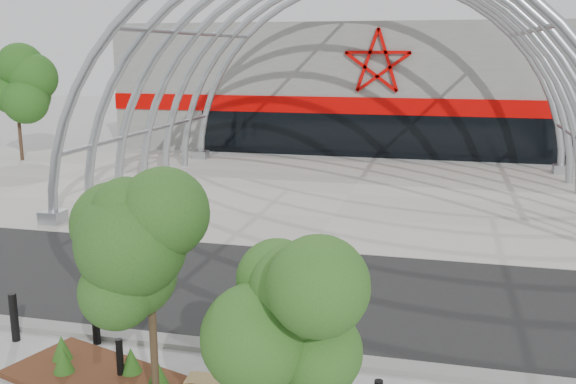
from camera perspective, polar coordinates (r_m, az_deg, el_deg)
ground at (r=14.41m, az=-3.91°, el=-13.55°), size 140.00×140.00×0.00m
road at (r=17.49m, az=-0.40°, el=-8.66°), size 140.00×7.00×0.02m
forecourt at (r=28.80m, az=5.47°, el=-0.22°), size 60.00×17.00×0.04m
kerb at (r=14.17m, az=-4.23°, el=-13.76°), size 60.00×0.50×0.12m
arena_building at (r=46.00m, az=8.91°, el=9.42°), size 34.00×15.24×8.00m
vault_canopy at (r=28.80m, az=5.47°, el=-0.22°), size 20.80×15.80×20.36m
street_tree_0 at (r=11.10m, az=-12.26°, el=-4.80°), size 1.88×1.88×4.28m
street_tree_1 at (r=9.13m, az=0.18°, el=-10.62°), size 1.61×1.61×3.81m
bollard_0 at (r=15.64m, az=-23.17°, el=-10.20°), size 0.18×0.18×1.11m
bollard_1 at (r=14.90m, az=-16.72°, el=-10.94°), size 0.17×0.17×1.06m
bollard_2 at (r=13.32m, az=-14.71°, el=-14.20°), size 0.14×0.14×0.86m
bg_tree_0 at (r=40.29m, az=-23.09°, el=9.10°), size 3.00×3.00×6.45m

